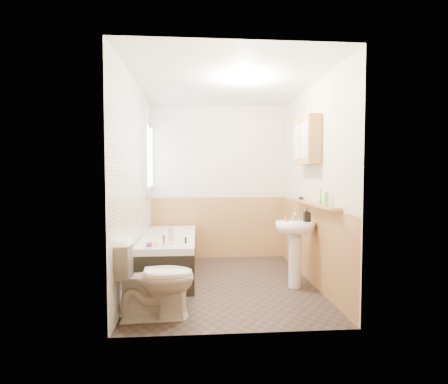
% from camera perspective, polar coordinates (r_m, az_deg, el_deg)
% --- Properties ---
extents(floor, '(2.80, 2.80, 0.00)m').
position_cam_1_polar(floor, '(4.56, 0.15, -14.67)').
color(floor, black).
rests_on(floor, ground).
extents(ceiling, '(2.80, 2.80, 0.00)m').
position_cam_1_polar(ceiling, '(4.50, 0.15, 17.35)').
color(ceiling, white).
rests_on(ceiling, ground).
extents(wall_back, '(2.20, 0.02, 2.50)m').
position_cam_1_polar(wall_back, '(5.76, -0.96, 1.62)').
color(wall_back, beige).
rests_on(wall_back, ground).
extents(wall_front, '(2.20, 0.02, 2.50)m').
position_cam_1_polar(wall_front, '(2.95, 2.33, 0.43)').
color(wall_front, beige).
rests_on(wall_front, ground).
extents(wall_left, '(0.02, 2.80, 2.50)m').
position_cam_1_polar(wall_left, '(4.41, -14.39, 1.15)').
color(wall_left, beige).
rests_on(wall_left, ground).
extents(wall_right, '(0.02, 2.80, 2.50)m').
position_cam_1_polar(wall_right, '(4.58, 14.14, 1.21)').
color(wall_right, beige).
rests_on(wall_right, ground).
extents(wainscot_right, '(0.01, 2.80, 1.00)m').
position_cam_1_polar(wainscot_right, '(4.65, 13.77, -8.06)').
color(wainscot_right, '#B48049').
rests_on(wainscot_right, wall_right).
extents(wainscot_front, '(2.20, 0.01, 1.00)m').
position_cam_1_polar(wainscot_front, '(3.10, 2.25, -13.56)').
color(wainscot_front, '#B48049').
rests_on(wainscot_front, wall_front).
extents(wainscot_back, '(2.20, 0.01, 1.00)m').
position_cam_1_polar(wainscot_back, '(5.80, -0.94, -5.81)').
color(wainscot_back, '#B48049').
rests_on(wainscot_back, wall_back).
extents(tile_cladding_left, '(0.01, 2.80, 2.50)m').
position_cam_1_polar(tile_cladding_left, '(4.40, -14.11, 1.15)').
color(tile_cladding_left, white).
rests_on(tile_cladding_left, wall_left).
extents(tile_return_back, '(0.75, 0.01, 1.50)m').
position_cam_1_polar(tile_return_back, '(5.75, -8.23, 6.57)').
color(tile_return_back, white).
rests_on(tile_return_back, wall_back).
extents(window, '(0.03, 0.79, 0.99)m').
position_cam_1_polar(window, '(5.34, -12.17, 5.75)').
color(window, white).
rests_on(window, wall_left).
extents(bathtub, '(0.70, 1.79, 0.69)m').
position_cam_1_polar(bathtub, '(4.92, -8.91, -9.98)').
color(bathtub, black).
rests_on(bathtub, floor).
extents(shower_riser, '(0.11, 0.08, 1.27)m').
position_cam_1_polar(shower_riser, '(5.00, -12.44, 6.99)').
color(shower_riser, silver).
rests_on(shower_riser, wall_left).
extents(toilet, '(0.80, 0.48, 0.76)m').
position_cam_1_polar(toilet, '(3.51, -11.32, -13.68)').
color(toilet, white).
rests_on(toilet, floor).
extents(sink, '(0.47, 0.38, 0.92)m').
position_cam_1_polar(sink, '(4.37, 11.53, -7.70)').
color(sink, white).
rests_on(sink, floor).
extents(pine_shelf, '(0.10, 1.47, 0.03)m').
position_cam_1_polar(pine_shelf, '(4.32, 14.33, -1.87)').
color(pine_shelf, '#B48049').
rests_on(pine_shelf, wall_right).
extents(medicine_cabinet, '(0.16, 0.64, 0.58)m').
position_cam_1_polar(medicine_cabinet, '(4.50, 13.32, 8.10)').
color(medicine_cabinet, '#B48049').
rests_on(medicine_cabinet, wall_right).
extents(foam_can, '(0.06, 0.06, 0.15)m').
position_cam_1_polar(foam_can, '(3.91, 16.37, -1.09)').
color(foam_can, '#59C647').
rests_on(foam_can, pine_shelf).
extents(green_bottle, '(0.05, 0.05, 0.21)m').
position_cam_1_polar(green_bottle, '(4.07, 15.50, -0.44)').
color(green_bottle, '#59C647').
rests_on(green_bottle, pine_shelf).
extents(black_jar, '(0.08, 0.08, 0.04)m').
position_cam_1_polar(black_jar, '(4.78, 12.47, -0.99)').
color(black_jar, black).
rests_on(black_jar, pine_shelf).
extents(soap_bottle, '(0.08, 0.17, 0.08)m').
position_cam_1_polar(soap_bottle, '(4.31, 13.37, -4.23)').
color(soap_bottle, black).
rests_on(soap_bottle, sink).
extents(clear_bottle, '(0.04, 0.04, 0.09)m').
position_cam_1_polar(clear_bottle, '(4.26, 10.06, -4.20)').
color(clear_bottle, orange).
rests_on(clear_bottle, sink).
extents(blue_gel, '(0.06, 0.05, 0.21)m').
position_cam_1_polar(blue_gel, '(4.18, -8.63, -7.15)').
color(blue_gel, silver).
rests_on(blue_gel, bathtub).
extents(cream_jar, '(0.09, 0.09, 0.04)m').
position_cam_1_polar(cream_jar, '(4.15, -12.15, -8.42)').
color(cream_jar, purple).
rests_on(cream_jar, bathtub).
extents(orange_bottle, '(0.03, 0.03, 0.08)m').
position_cam_1_polar(orange_bottle, '(4.26, -6.26, -7.83)').
color(orange_bottle, black).
rests_on(orange_bottle, bathtub).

